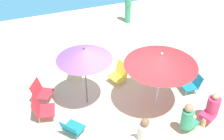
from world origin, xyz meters
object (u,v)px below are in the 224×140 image
at_px(beach_chair_f, 41,91).
at_px(person_c, 188,118).
at_px(beach_chair_e, 72,128).
at_px(person_d, 143,134).
at_px(umbrella_red, 161,60).
at_px(umbrella_purple, 84,54).
at_px(beach_chair_b, 192,83).
at_px(beach_chair_a, 120,73).
at_px(person_b, 128,5).
at_px(person_a, 212,108).
at_px(beach_chair_d, 41,108).
at_px(swim_ring, 147,74).
at_px(beach_chair_c, 76,68).

xyz_separation_m(beach_chair_f, person_c, (3.32, -2.59, 0.14)).
bearing_deg(beach_chair_e, person_d, -71.03).
height_order(umbrella_red, beach_chair_e, umbrella_red).
xyz_separation_m(umbrella_purple, beach_chair_b, (3.16, -0.61, -1.38)).
relative_size(beach_chair_a, beach_chair_f, 0.93).
bearing_deg(person_b, beach_chair_b, 15.25).
bearing_deg(beach_chair_f, person_a, 0.80).
distance_m(beach_chair_a, beach_chair_d, 2.72).
bearing_deg(beach_chair_d, person_c, -16.54).
bearing_deg(beach_chair_b, beach_chair_a, -28.53).
bearing_deg(person_a, person_c, -16.67).
bearing_deg(beach_chair_d, swim_ring, 23.33).
xyz_separation_m(beach_chair_f, person_d, (2.02, -2.63, 0.12)).
height_order(person_a, person_d, person_a).
height_order(beach_chair_b, swim_ring, beach_chair_b).
xyz_separation_m(umbrella_red, beach_chair_d, (-3.17, 0.66, -1.24)).
bearing_deg(person_d, beach_chair_a, -106.22).
bearing_deg(person_a, umbrella_purple, -58.13).
distance_m(beach_chair_e, person_a, 3.73).
distance_m(beach_chair_a, person_b, 4.33).
relative_size(person_a, person_c, 0.96).
distance_m(person_b, person_d, 6.93).
relative_size(beach_chair_b, beach_chair_e, 0.85).
relative_size(beach_chair_a, person_a, 0.71).
relative_size(beach_chair_d, person_a, 0.73).
bearing_deg(beach_chair_f, umbrella_red, 6.85).
distance_m(umbrella_red, person_b, 5.52).
bearing_deg(beach_chair_c, umbrella_purple, 19.44).
height_order(beach_chair_d, person_c, person_c).
distance_m(beach_chair_d, beach_chair_f, 0.77).
xyz_separation_m(beach_chair_b, beach_chair_c, (-3.14, 1.95, 0.05)).
bearing_deg(beach_chair_b, beach_chair_f, -11.22).
xyz_separation_m(umbrella_red, beach_chair_b, (1.34, 0.24, -1.30)).
xyz_separation_m(beach_chair_f, person_a, (4.13, -2.48, 0.14)).
relative_size(beach_chair_a, swim_ring, 1.26).
distance_m(beach_chair_a, beach_chair_f, 2.50).
distance_m(umbrella_red, swim_ring, 2.14).
distance_m(person_a, person_d, 2.11).
height_order(beach_chair_b, person_b, person_b).
height_order(beach_chair_f, person_b, person_b).
distance_m(beach_chair_d, beach_chair_e, 1.08).
relative_size(beach_chair_c, beach_chair_e, 0.95).
distance_m(person_b, swim_ring, 4.07).
relative_size(person_b, person_c, 1.60).
distance_m(umbrella_purple, beach_chair_f, 1.91).
xyz_separation_m(person_b, swim_ring, (-0.96, -3.88, -0.75)).
relative_size(umbrella_purple, person_a, 2.02).
xyz_separation_m(person_a, swim_ring, (-0.65, 2.46, -0.43)).
relative_size(beach_chair_b, person_b, 0.37).
xyz_separation_m(umbrella_purple, beach_chair_e, (-0.74, -1.08, -1.42)).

